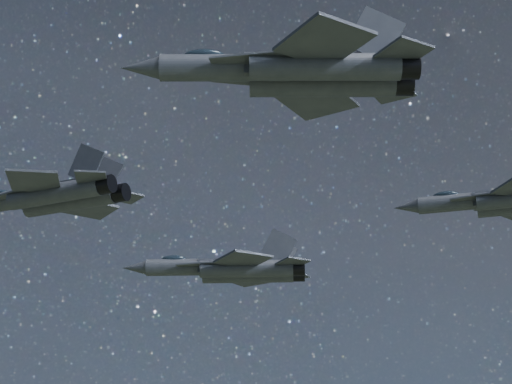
{
  "coord_description": "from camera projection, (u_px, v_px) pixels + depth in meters",
  "views": [
    {
      "loc": [
        5.25,
        -62.64,
        130.0
      ],
      "look_at": [
        3.55,
        4.47,
        155.09
      ],
      "focal_mm": 60.0,
      "sensor_mm": 36.0,
      "label": 1
    }
  ],
  "objects": [
    {
      "name": "jet_lead",
      "position": [
        49.0,
        197.0,
        72.72
      ],
      "size": [
        18.54,
        12.24,
        4.74
      ],
      "rotation": [
        0.0,
        0.0,
        -0.39
      ],
      "color": "#333740"
    },
    {
      "name": "jet_left",
      "position": [
        232.0,
        269.0,
        85.16
      ],
      "size": [
        19.02,
        13.54,
        4.85
      ],
      "rotation": [
        0.0,
        0.0,
        -0.02
      ],
      "color": "#333740"
    },
    {
      "name": "jet_right",
      "position": [
        299.0,
        71.0,
        55.66
      ],
      "size": [
        20.05,
        14.27,
        5.11
      ],
      "rotation": [
        0.0,
        0.0,
        0.02
      ],
      "color": "#333740"
    },
    {
      "name": "jet_slot",
      "position": [
        509.0,
        200.0,
        72.03
      ],
      "size": [
        16.94,
        11.51,
        4.26
      ],
      "rotation": [
        0.0,
        0.0,
        -0.25
      ],
      "color": "#333740"
    }
  ]
}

